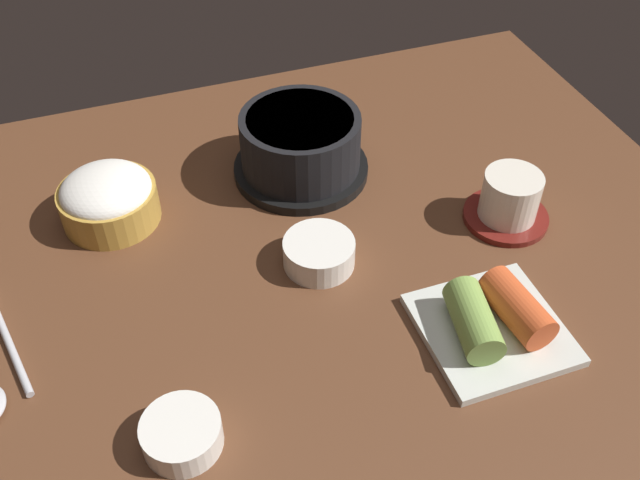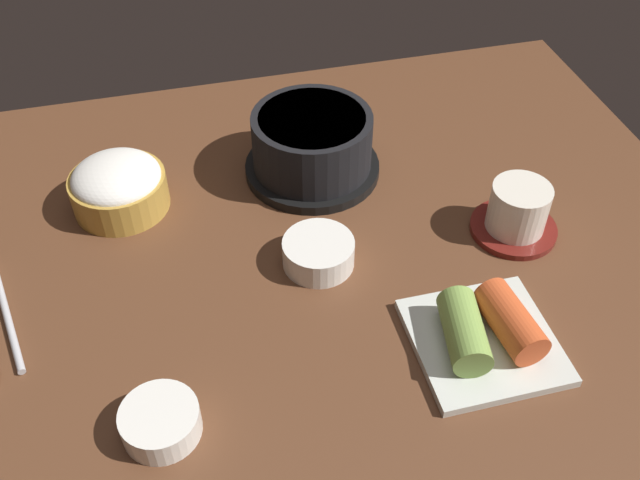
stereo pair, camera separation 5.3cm
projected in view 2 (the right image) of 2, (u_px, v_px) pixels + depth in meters
dining_table at (299, 256)px, 83.35cm from camera, size 100.00×76.00×2.00cm
stone_pot at (312, 145)px, 90.08cm from camera, size 17.30×17.30×8.47cm
rice_bowl at (118, 186)px, 86.02cm from camera, size 11.58×11.58×6.46cm
tea_cup_with_saucer at (517, 212)px, 82.87cm from camera, size 10.18×10.18×6.54cm
banchan_cup_center at (318, 252)px, 79.96cm from camera, size 8.10×8.10×3.23cm
kimchi_plate at (486, 333)px, 71.51cm from camera, size 14.14×14.14×4.95cm
side_bowl_near at (160, 421)px, 64.65cm from camera, size 7.31×7.31×2.93cm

